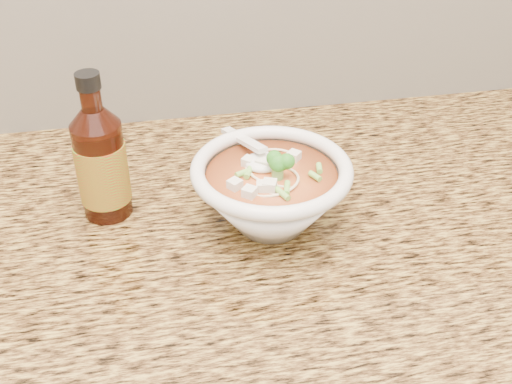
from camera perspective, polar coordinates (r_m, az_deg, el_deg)
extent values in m
cube|color=#AA8B3E|center=(0.86, -6.09, -4.30)|extent=(4.00, 0.68, 0.04)
cylinder|color=white|center=(0.85, 1.33, -2.55)|extent=(0.08, 0.08, 0.01)
torus|color=white|center=(0.80, 1.40, 2.01)|extent=(0.21, 0.21, 0.02)
torus|color=beige|center=(0.81, 0.05, 1.89)|extent=(0.10, 0.10, 0.00)
torus|color=beige|center=(0.82, 2.37, 2.04)|extent=(0.10, 0.10, 0.00)
torus|color=beige|center=(0.82, 1.05, 1.98)|extent=(0.07, 0.07, 0.00)
torus|color=beige|center=(0.82, 0.97, 1.90)|extent=(0.11, 0.11, 0.00)
torus|color=beige|center=(0.80, 0.41, 0.64)|extent=(0.08, 0.08, 0.00)
torus|color=beige|center=(0.80, 0.33, 0.51)|extent=(0.13, 0.13, 0.00)
torus|color=beige|center=(0.81, 0.07, 1.13)|extent=(0.08, 0.08, 0.00)
cube|color=silver|center=(0.84, 1.12, 3.69)|extent=(0.02, 0.02, 0.02)
cube|color=silver|center=(0.81, 2.32, 2.30)|extent=(0.02, 0.02, 0.02)
cube|color=silver|center=(0.83, 0.57, 2.94)|extent=(0.02, 0.02, 0.02)
cube|color=silver|center=(0.79, -0.15, 1.05)|extent=(0.02, 0.02, 0.01)
cube|color=silver|center=(0.82, 4.25, 2.48)|extent=(0.02, 0.02, 0.01)
cube|color=silver|center=(0.79, -1.50, 1.25)|extent=(0.02, 0.02, 0.01)
cube|color=silver|center=(0.78, 3.65, 0.85)|extent=(0.02, 0.02, 0.01)
ellipsoid|color=#196014|center=(0.79, 1.95, 2.41)|extent=(0.04, 0.04, 0.03)
cylinder|color=#81CC4E|center=(0.78, -0.28, 0.94)|extent=(0.02, 0.02, 0.01)
cylinder|color=#81CC4E|center=(0.78, -1.64, 0.52)|extent=(0.02, 0.01, 0.01)
cylinder|color=#81CC4E|center=(0.78, 3.08, 0.47)|extent=(0.02, 0.01, 0.01)
cylinder|color=#81CC4E|center=(0.79, 5.25, 1.19)|extent=(0.02, 0.02, 0.01)
cylinder|color=#81CC4E|center=(0.79, -0.60, 1.47)|extent=(0.01, 0.02, 0.01)
cylinder|color=#81CC4E|center=(0.81, -0.95, 2.39)|extent=(0.02, 0.02, 0.01)
ellipsoid|color=white|center=(0.82, 0.59, 2.66)|extent=(0.05, 0.05, 0.02)
cube|color=white|center=(0.86, -1.14, 4.68)|extent=(0.05, 0.11, 0.03)
cylinder|color=#3F1308|center=(0.86, -13.50, 1.93)|extent=(0.08, 0.08, 0.13)
cylinder|color=#3F1308|center=(0.81, -14.48, 8.04)|extent=(0.03, 0.03, 0.03)
cylinder|color=black|center=(0.80, -14.73, 9.54)|extent=(0.04, 0.04, 0.02)
cylinder|color=red|center=(0.86, -13.47, 1.78)|extent=(0.09, 0.09, 0.08)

